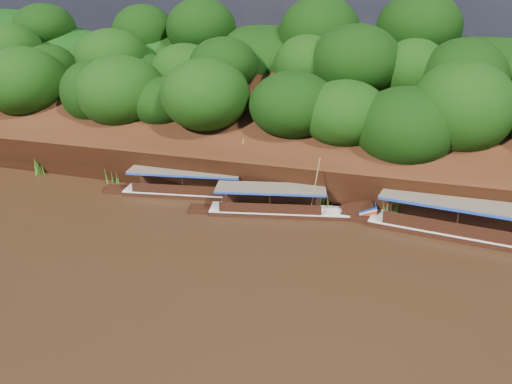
% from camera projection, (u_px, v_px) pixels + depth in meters
% --- Properties ---
extents(ground, '(160.00, 160.00, 0.00)m').
position_uv_depth(ground, '(287.00, 264.00, 31.93)').
color(ground, black).
rests_on(ground, ground).
extents(riverbank, '(120.00, 30.06, 19.40)m').
position_uv_depth(riverbank, '(344.00, 143.00, 51.35)').
color(riverbank, black).
rests_on(riverbank, ground).
extents(boat_0, '(16.61, 4.57, 6.86)m').
position_uv_depth(boat_0, '(483.00, 233.00, 34.80)').
color(boat_0, black).
rests_on(boat_0, ground).
extents(boat_1, '(12.95, 4.62, 5.45)m').
position_uv_depth(boat_1, '(287.00, 208.00, 39.06)').
color(boat_1, black).
rests_on(boat_1, ground).
extents(boat_2, '(14.63, 4.32, 5.54)m').
position_uv_depth(boat_2, '(203.00, 190.00, 42.62)').
color(boat_2, black).
rests_on(boat_2, ground).
extents(reeds, '(49.25, 2.36, 2.07)m').
position_uv_depth(reeds, '(281.00, 194.00, 40.86)').
color(reeds, '#336E1B').
rests_on(reeds, ground).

